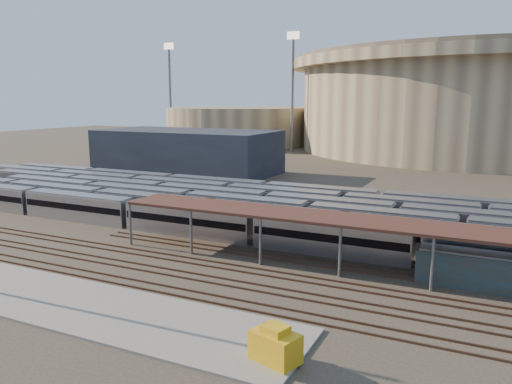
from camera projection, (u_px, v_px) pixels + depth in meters
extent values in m
plane|color=#383026|center=(181.00, 256.00, 55.38)|extent=(420.00, 420.00, 0.00)
cube|color=gray|center=(38.00, 295.00, 44.17)|extent=(50.00, 9.00, 0.20)
cube|color=#A6A7AB|center=(255.00, 229.00, 59.89)|extent=(112.00, 2.90, 3.60)
cube|color=#A6A7AB|center=(206.00, 215.00, 67.57)|extent=(112.00, 2.90, 3.60)
cube|color=#A6A7AB|center=(309.00, 218.00, 65.74)|extent=(112.00, 2.90, 3.60)
cube|color=#A6A7AB|center=(266.00, 206.00, 72.89)|extent=(112.00, 2.90, 3.60)
cube|color=#A6A7AB|center=(228.00, 196.00, 80.25)|extent=(112.00, 2.90, 3.60)
cube|color=#A6A7AB|center=(265.00, 194.00, 81.99)|extent=(112.00, 2.90, 3.60)
cylinder|color=slate|center=(130.00, 224.00, 59.46)|extent=(0.30, 0.30, 5.00)
cylinder|color=slate|center=(158.00, 215.00, 64.25)|extent=(0.30, 0.30, 5.00)
cylinder|color=slate|center=(191.00, 232.00, 55.84)|extent=(0.30, 0.30, 5.00)
cylinder|color=slate|center=(215.00, 222.00, 60.63)|extent=(0.30, 0.30, 5.00)
cylinder|color=slate|center=(260.00, 242.00, 52.21)|extent=(0.30, 0.30, 5.00)
cylinder|color=slate|center=(280.00, 230.00, 57.01)|extent=(0.30, 0.30, 5.00)
cylinder|color=slate|center=(340.00, 252.00, 48.59)|extent=(0.30, 0.30, 5.00)
cylinder|color=slate|center=(354.00, 239.00, 53.38)|extent=(0.30, 0.30, 5.00)
cylinder|color=slate|center=(432.00, 265.00, 44.97)|extent=(0.30, 0.30, 5.00)
cylinder|color=slate|center=(439.00, 249.00, 49.76)|extent=(0.30, 0.30, 5.00)
cube|color=#3A2017|center=(391.00, 224.00, 48.69)|extent=(60.00, 6.00, 0.30)
cube|color=#4C3323|center=(172.00, 260.00, 53.81)|extent=(170.00, 0.12, 0.18)
cube|color=#4C3323|center=(180.00, 256.00, 55.14)|extent=(170.00, 0.12, 0.18)
cube|color=#4C3323|center=(149.00, 272.00, 50.26)|extent=(170.00, 0.12, 0.18)
cube|color=#4C3323|center=(158.00, 267.00, 51.59)|extent=(170.00, 0.12, 0.18)
cube|color=#4C3323|center=(122.00, 285.00, 46.71)|extent=(170.00, 0.12, 0.18)
cube|color=#4C3323|center=(133.00, 279.00, 48.04)|extent=(170.00, 0.12, 0.18)
cylinder|color=tan|center=(478.00, 109.00, 166.50)|extent=(116.00, 116.00, 28.00)
cylinder|color=tan|center=(482.00, 61.00, 163.66)|extent=(124.00, 124.00, 3.00)
cylinder|color=brown|center=(483.00, 54.00, 163.25)|extent=(120.00, 120.00, 1.50)
cylinder|color=tan|center=(239.00, 126.00, 194.84)|extent=(56.00, 56.00, 14.00)
cube|color=#1E232D|center=(187.00, 151.00, 118.07)|extent=(42.00, 20.00, 10.00)
cylinder|color=slate|center=(292.00, 97.00, 162.39)|extent=(1.00, 1.00, 36.00)
cube|color=#FFF2CC|center=(293.00, 35.00, 158.87)|extent=(4.00, 0.60, 2.40)
cylinder|color=slate|center=(170.00, 97.00, 194.51)|extent=(1.00, 1.00, 36.00)
cube|color=#FFF2CC|center=(169.00, 46.00, 190.99)|extent=(4.00, 0.60, 2.40)
cylinder|color=slate|center=(385.00, 97.00, 198.31)|extent=(1.00, 1.00, 36.00)
cube|color=#FFF2CC|center=(387.00, 47.00, 194.79)|extent=(4.00, 0.60, 2.40)
cube|color=#1E434B|center=(496.00, 273.00, 45.32)|extent=(13.77, 2.86, 3.20)
cube|color=gold|center=(275.00, 347.00, 32.74)|extent=(3.62, 2.85, 1.98)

